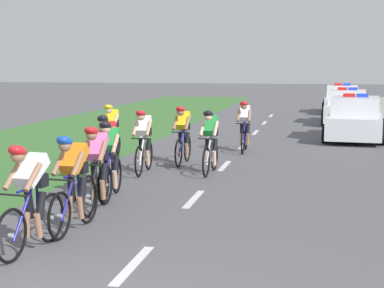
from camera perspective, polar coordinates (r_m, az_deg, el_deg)
grass_verge at (r=21.12m, az=-13.17°, el=0.19°), size 7.00×60.00×0.01m
lane_markings_centre at (r=17.70m, az=3.99°, el=-0.99°), size 0.14×29.60×0.01m
cyclist_lead at (r=8.69m, az=-14.78°, el=-4.71°), size 0.45×1.72×1.56m
cyclist_second at (r=9.62m, az=-10.94°, el=-3.44°), size 0.43×1.72×1.56m
cyclist_third at (r=10.93m, az=-8.82°, el=-2.11°), size 0.42×1.72×1.56m
cyclist_fourth at (r=11.88m, az=-7.66°, el=-1.33°), size 0.44×1.72×1.56m
cyclist_fifth at (r=13.26m, az=-7.89°, el=-0.43°), size 0.43×1.72×1.56m
cyclist_sixth at (r=14.59m, az=-4.51°, el=0.32°), size 0.43×1.72×1.56m
cyclist_seventh at (r=14.49m, az=1.71°, el=0.29°), size 0.42×1.72×1.56m
cyclist_eighth at (r=16.73m, az=-7.47°, el=1.18°), size 0.43×1.72×1.56m
cyclist_ninth at (r=15.86m, az=-0.85°, el=0.91°), size 0.42×1.72×1.56m
cyclist_tenth at (r=18.21m, az=4.89°, el=1.72°), size 0.42×1.72×1.56m
police_car_nearest at (r=21.98m, az=14.87°, el=2.18°), size 2.26×4.53×1.59m
police_car_second at (r=27.90m, az=14.18°, el=3.25°), size 2.24×4.52×1.59m
police_car_third at (r=33.95m, az=13.73°, el=3.96°), size 2.10×4.45×1.59m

